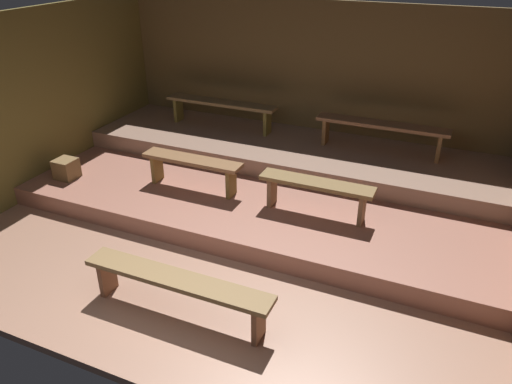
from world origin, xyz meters
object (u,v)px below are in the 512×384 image
bench_lower_right (316,189)px  bench_middle_right (381,128)px  bench_middle_left (221,106)px  wooden_crate_lower (66,169)px  bench_floor_center (177,284)px  bench_lower_left (192,165)px

bench_lower_right → bench_middle_right: (0.41, 1.60, 0.25)m
bench_middle_right → bench_middle_left: bearing=180.0°
bench_middle_left → wooden_crate_lower: (-1.30, -2.02, -0.44)m
bench_floor_center → bench_lower_left: 2.12m
bench_lower_left → bench_middle_left: bearing=104.3°
bench_floor_center → bench_middle_left: size_ratio=1.03×
bench_middle_left → bench_floor_center: bearing=-69.1°
bench_middle_right → wooden_crate_lower: size_ratio=6.72×
bench_floor_center → bench_lower_right: bench_lower_right is taller
bench_lower_right → wooden_crate_lower: 3.37m
bench_lower_right → bench_middle_right: bearing=75.7°
bench_floor_center → wooden_crate_lower: 3.02m
bench_lower_left → bench_lower_right: 1.63m
bench_lower_left → bench_middle_left: size_ratio=0.74×
bench_middle_right → wooden_crate_lower: bearing=-151.7°
bench_middle_left → bench_middle_right: 2.45m
bench_lower_left → wooden_crate_lower: 1.77m
bench_middle_right → wooden_crate_lower: bench_middle_right is taller
bench_lower_right → bench_middle_left: size_ratio=0.74×
bench_middle_left → bench_middle_right: (2.45, 0.00, 0.00)m
bench_floor_center → bench_middle_left: (-1.34, 3.49, 0.47)m
wooden_crate_lower → bench_lower_left: bearing=13.8°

